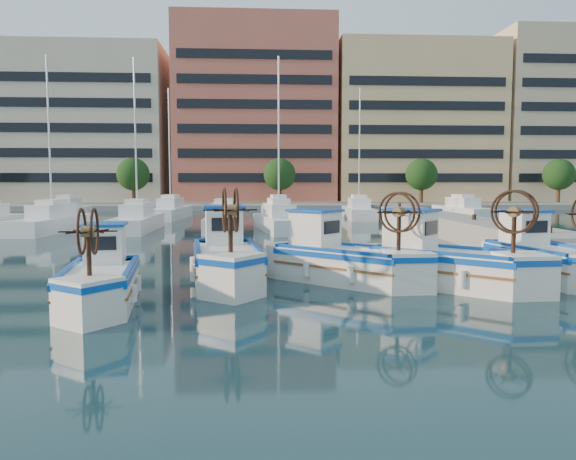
# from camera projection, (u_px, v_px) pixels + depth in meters

# --- Properties ---
(ground) EXTENTS (300.00, 300.00, 0.00)m
(ground) POSITION_uv_depth(u_px,v_px,m) (233.00, 294.00, 16.78)
(ground) COLOR #193A42
(ground) RESTS_ON ground
(quay) EXTENTS (3.00, 60.00, 1.20)m
(quay) POSITION_uv_depth(u_px,v_px,m) (525.00, 242.00, 25.49)
(quay) COLOR gray
(quay) RESTS_ON ground
(waterfront) EXTENTS (180.00, 40.00, 25.60)m
(waterfront) POSITION_uv_depth(u_px,v_px,m) (312.00, 127.00, 81.05)
(waterfront) COLOR gray
(waterfront) RESTS_ON ground
(yacht_marina) EXTENTS (39.69, 22.12, 11.50)m
(yacht_marina) POSITION_uv_depth(u_px,v_px,m) (211.00, 217.00, 43.96)
(yacht_marina) COLOR white
(yacht_marina) RESTS_ON ground
(fishing_boat_a) EXTENTS (2.29, 4.48, 2.73)m
(fishing_boat_a) POSITION_uv_depth(u_px,v_px,m) (101.00, 277.00, 15.24)
(fishing_boat_a) COLOR white
(fishing_boat_a) RESTS_ON ground
(fishing_boat_b) EXTENTS (2.60, 5.21, 3.18)m
(fishing_boat_b) POSITION_uv_depth(u_px,v_px,m) (226.00, 256.00, 18.53)
(fishing_boat_b) COLOR white
(fishing_boat_b) RESTS_ON ground
(fishing_boat_c) EXTENTS (4.74, 4.62, 3.04)m
(fishing_boat_c) POSITION_uv_depth(u_px,v_px,m) (342.00, 257.00, 18.59)
(fishing_boat_c) COLOR white
(fishing_boat_c) RESTS_ON ground
(fishing_boat_d) EXTENTS (4.88, 4.70, 3.11)m
(fishing_boat_d) POSITION_uv_depth(u_px,v_px,m) (443.00, 260.00, 17.78)
(fishing_boat_d) COLOR white
(fishing_boat_d) RESTS_ON ground
(fishing_boat_e) EXTENTS (2.63, 4.89, 2.97)m
(fishing_boat_e) POSITION_uv_depth(u_px,v_px,m) (543.00, 256.00, 19.11)
(fishing_boat_e) COLOR white
(fishing_boat_e) RESTS_ON ground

